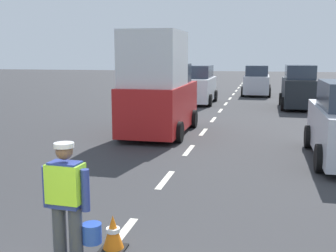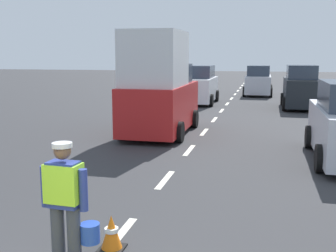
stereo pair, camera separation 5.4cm
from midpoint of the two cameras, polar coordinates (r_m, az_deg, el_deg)
The scene contains 8 objects.
ground_plane at distance 24.28m, azimuth 8.23°, elevation 3.08°, with size 96.00×96.00×0.00m, color #333335.
lane_center_line at distance 28.44m, azimuth 8.99°, elevation 4.04°, with size 0.14×46.40×0.01m.
road_worker at distance 5.63m, azimuth -13.47°, elevation -9.62°, with size 0.77×0.36×1.67m.
traffic_cone_near at distance 6.20m, azimuth -7.48°, elevation -14.28°, with size 0.36×0.36×0.52m.
delivery_truck at distance 14.48m, azimuth -1.09°, elevation 5.14°, with size 2.16×4.60×3.54m.
car_oncoming_second at distance 24.02m, azimuth 4.24°, elevation 5.50°, with size 2.04×4.19×2.16m.
car_parked_far at distance 22.74m, azimuth 17.75°, elevation 4.92°, with size 1.87×3.98×2.25m.
car_outgoing_far at distance 29.45m, azimuth 12.30°, elevation 5.97°, with size 1.92×3.98×2.05m.
Camera 2 is at (2.12, -3.02, 2.77)m, focal length 44.53 mm.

